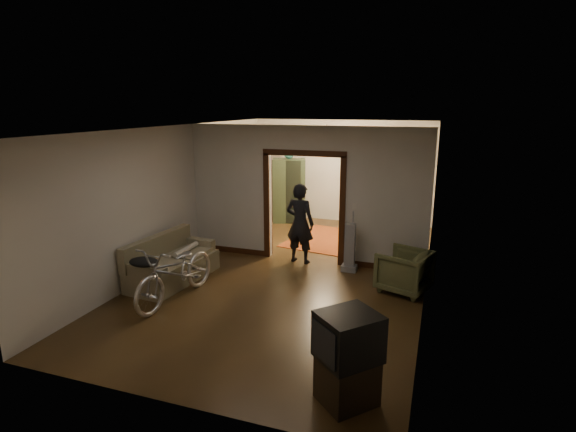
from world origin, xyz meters
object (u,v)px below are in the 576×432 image
at_px(armchair, 404,271).
at_px(person, 300,223).
at_px(bicycle, 176,272).
at_px(sofa, 173,259).
at_px(desk, 376,214).
at_px(locker, 289,191).

xyz_separation_m(armchair, person, (-2.18, 0.84, 0.46)).
xyz_separation_m(bicycle, armchair, (3.55, 1.63, -0.13)).
bearing_deg(sofa, armchair, 17.65).
relative_size(armchair, desk, 0.83).
distance_m(bicycle, armchair, 3.91).
relative_size(armchair, person, 0.49).
xyz_separation_m(person, desk, (1.12, 3.20, -0.47)).
bearing_deg(bicycle, person, 66.71).
bearing_deg(bicycle, sofa, 132.17).
relative_size(person, locker, 0.94).
height_order(locker, desk, locker).
relative_size(sofa, person, 1.10).
xyz_separation_m(bicycle, person, (1.38, 2.47, 0.33)).
height_order(bicycle, person, person).
bearing_deg(sofa, person, 47.46).
height_order(sofa, bicycle, bicycle).
height_order(bicycle, locker, locker).
bearing_deg(person, bicycle, 68.52).
distance_m(armchair, person, 2.38).
height_order(sofa, locker, locker).
xyz_separation_m(person, locker, (-1.29, 3.07, 0.05)).
height_order(bicycle, desk, bicycle).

